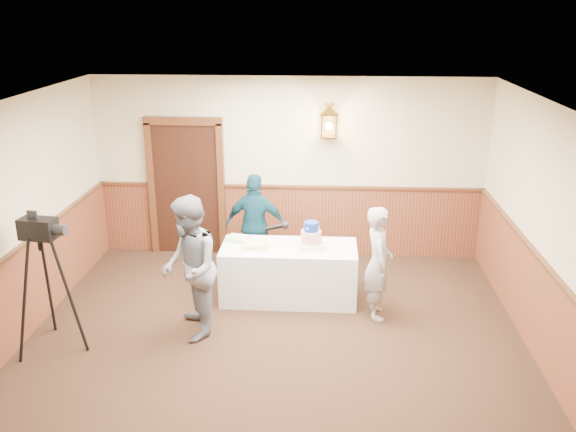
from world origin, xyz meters
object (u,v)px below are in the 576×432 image
at_px(sheet_cake_green, 238,239).
at_px(assistant_p, 256,226).
at_px(tiered_cake, 311,237).
at_px(baker, 378,263).
at_px(interviewer, 189,268).
at_px(sheet_cake_yellow, 256,245).
at_px(display_table, 289,272).
at_px(tv_camera_rig, 47,292).

distance_m(sheet_cake_green, assistant_p, 0.59).
xyz_separation_m(tiered_cake, baker, (0.85, -0.45, -0.15)).
height_order(interviewer, assistant_p, interviewer).
height_order(sheet_cake_yellow, sheet_cake_green, sheet_cake_yellow).
bearing_deg(sheet_cake_green, interviewer, -108.28).
bearing_deg(sheet_cake_green, tiered_cake, -8.57).
xyz_separation_m(sheet_cake_green, assistant_p, (0.18, 0.56, -0.01)).
bearing_deg(assistant_p, interviewer, 77.32).
bearing_deg(display_table, assistant_p, 126.01).
xyz_separation_m(baker, assistant_p, (-1.67, 1.15, 0.03)).
height_order(assistant_p, tv_camera_rig, tv_camera_rig).
bearing_deg(tv_camera_rig, interviewer, 21.69).
relative_size(tiered_cake, interviewer, 0.22).
relative_size(baker, tv_camera_rig, 0.92).
xyz_separation_m(display_table, baker, (1.14, -0.43, 0.36)).
bearing_deg(tiered_cake, baker, -27.59).
bearing_deg(baker, interviewer, 101.27).
xyz_separation_m(sheet_cake_yellow, interviewer, (-0.67, -0.98, 0.08)).
distance_m(display_table, interviewer, 1.59).
distance_m(tiered_cake, sheet_cake_green, 1.01).
height_order(tiered_cake, baker, baker).
relative_size(tiered_cake, sheet_cake_green, 1.43).
bearing_deg(interviewer, sheet_cake_yellow, 130.23).
bearing_deg(sheet_cake_green, assistant_p, 71.93).
xyz_separation_m(interviewer, assistant_p, (0.58, 1.76, -0.10)).
xyz_separation_m(sheet_cake_green, baker, (1.85, -0.60, -0.05)).
bearing_deg(display_table, sheet_cake_yellow, -171.68).
bearing_deg(assistant_p, sheet_cake_yellow, 102.12).
height_order(interviewer, tv_camera_rig, interviewer).
bearing_deg(assistant_p, sheet_cake_green, 77.46).
distance_m(tiered_cake, baker, 0.97).
bearing_deg(tiered_cake, sheet_cake_yellow, -173.87).
relative_size(interviewer, assistant_p, 1.13).
distance_m(baker, assistant_p, 2.03).
bearing_deg(tiered_cake, tv_camera_rig, -153.72).
bearing_deg(tv_camera_rig, sheet_cake_green, 46.69).
bearing_deg(assistant_p, tiered_cake, 144.66).
height_order(baker, tv_camera_rig, tv_camera_rig).
bearing_deg(sheet_cake_yellow, display_table, 8.32).
distance_m(display_table, baker, 1.27).
height_order(tiered_cake, sheet_cake_green, tiered_cake).
height_order(tiered_cake, interviewer, interviewer).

